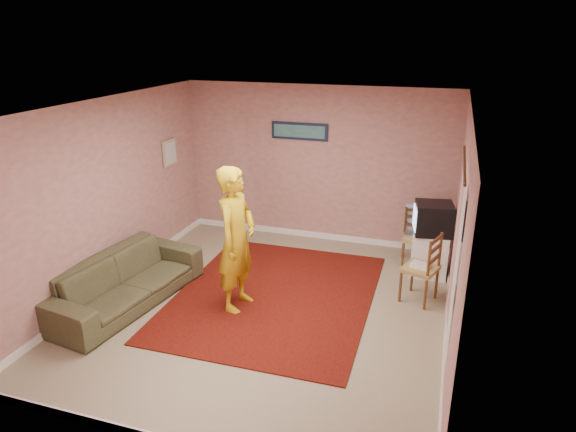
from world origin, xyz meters
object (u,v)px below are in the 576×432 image
(crt_tv, at_px, (433,218))
(sofa, at_px, (125,281))
(chair_a, at_px, (416,232))
(person, at_px, (237,239))
(chair_b, at_px, (421,260))
(tv_cabinet, at_px, (430,254))

(crt_tv, distance_m, sofa, 4.33)
(crt_tv, relative_size, chair_a, 1.29)
(chair_a, distance_m, person, 2.94)
(sofa, bearing_deg, crt_tv, -52.10)
(chair_b, bearing_deg, crt_tv, -166.71)
(chair_b, bearing_deg, sofa, -52.04)
(crt_tv, relative_size, chair_b, 1.09)
(chair_a, bearing_deg, tv_cabinet, -58.70)
(crt_tv, height_order, chair_a, crt_tv)
(sofa, height_order, person, person)
(chair_a, bearing_deg, sofa, -150.97)
(tv_cabinet, relative_size, sofa, 0.29)
(tv_cabinet, xyz_separation_m, chair_b, (-0.09, -0.85, 0.26))
(sofa, bearing_deg, chair_b, -62.46)
(tv_cabinet, bearing_deg, crt_tv, -170.58)
(tv_cabinet, relative_size, chair_b, 1.20)
(person, bearing_deg, sofa, 109.85)
(sofa, bearing_deg, chair_a, -46.68)
(chair_b, relative_size, person, 0.29)
(sofa, relative_size, person, 1.19)
(crt_tv, relative_size, sofa, 0.26)
(tv_cabinet, height_order, chair_b, chair_b)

